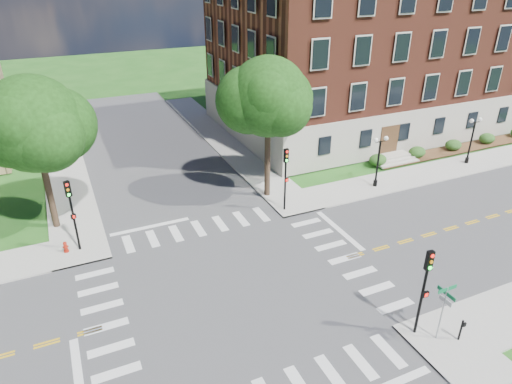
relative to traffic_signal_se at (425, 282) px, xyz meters
name	(u,v)px	position (x,y,z in m)	size (l,w,h in m)	color
ground	(238,289)	(-6.71, 6.81, -3.19)	(160.00, 160.00, 0.00)	#1B5217
road_ew	(238,289)	(-6.71, 6.81, -3.18)	(90.00, 12.00, 0.01)	#3D3D3F
road_ns	(238,289)	(-6.71, 6.81, -3.18)	(12.00, 90.00, 0.01)	#3D3D3F
sidewalk_ne	(325,153)	(8.66, 22.19, -3.13)	(34.00, 34.00, 0.12)	#9E9B93
crosswalk_east	(345,259)	(0.49, 6.81, -3.19)	(2.20, 10.20, 0.02)	silver
stop_bar_east	(339,230)	(2.09, 9.81, -3.19)	(0.40, 5.50, 0.00)	silver
main_building	(366,48)	(17.28, 28.81, 5.15)	(30.60, 22.40, 16.50)	#AAA496
shrub_row	(452,151)	(20.29, 17.61, -3.19)	(18.00, 2.00, 1.30)	#1C4416
tree_c	(34,124)	(-15.65, 18.26, 4.31)	(6.15, 6.15, 10.47)	black
tree_d	(268,97)	(-0.23, 16.55, 4.73)	(5.79, 5.79, 10.72)	black
traffic_signal_se	(425,282)	(0.00, 0.00, 0.00)	(0.34, 0.38, 4.80)	black
traffic_signal_ne	(286,172)	(-0.11, 13.81, 0.00)	(0.36, 0.41, 4.80)	black
traffic_signal_nw	(71,207)	(-14.45, 14.53, 0.00)	(0.38, 0.46, 4.80)	black
twin_lamp_west	(378,159)	(8.50, 14.30, -0.66)	(1.36, 0.36, 4.23)	black
twin_lamp_east	(472,138)	(19.11, 14.77, -0.66)	(1.36, 0.36, 4.23)	black
street_sign_pole	(444,303)	(0.67, -0.74, -0.88)	(1.10, 1.10, 3.10)	gray
push_button_post	(461,329)	(1.59, -1.28, -2.39)	(0.14, 0.21, 1.20)	black
fire_hydrant	(66,247)	(-15.26, 14.57, -2.72)	(0.35, 0.35, 0.75)	#98180B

